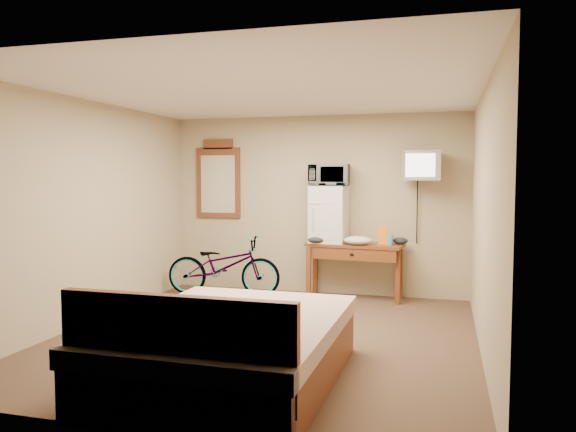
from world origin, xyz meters
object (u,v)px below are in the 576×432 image
Objects in this scene: desk at (354,253)px; crt_television at (421,166)px; bicycle at (224,266)px; blue_cup at (390,240)px; wall_mirror at (218,180)px; microwave at (329,175)px; mini_fridge at (329,214)px; bed at (228,348)px.

crt_television reaches higher than desk.
crt_television is at bearing -91.67° from bicycle.
blue_cup is 2.67m from wall_mirror.
wall_mirror is at bearing 167.84° from microwave.
blue_cup is (0.83, -0.05, -0.86)m from microwave.
mini_fridge is at bearing -128.51° from microwave.
wall_mirror is at bearing 20.91° from bicycle.
bed reaches higher than desk.
mini_fridge is 1.38m from crt_television.
desk is 2.23× the size of crt_television.
microwave is 1.72m from wall_mirror.
crt_television reaches higher than microwave.
crt_television is at bearing -6.26° from microwave.
crt_television is (0.85, 0.02, 1.17)m from desk.
bed is (1.59, -3.64, -1.31)m from wall_mirror.
crt_television is at bearing 3.72° from blue_cup.
mini_fridge is 1.45× the size of microwave.
desk is at bearing -7.47° from wall_mirror.
desk is 1.15× the size of wall_mirror.
desk is 0.63m from mini_fridge.
microwave is 0.46× the size of wall_mirror.
mini_fridge is at bearing 176.24° from blue_cup.
crt_television reaches higher than blue_cup.
blue_cup is at bearing -91.28° from bicycle.
microwave is 0.24× the size of bed.
blue_cup is at bearing -6.17° from wall_mirror.
blue_cup is 0.08× the size of bicycle.
mini_fridge is at bearing 88.01° from bed.
blue_cup is at bearing 74.20° from bed.
wall_mirror reaches higher than crt_television.
blue_cup is 0.11× the size of wall_mirror.
blue_cup is at bearing -0.49° from desk.
blue_cup is 3.54m from bed.
microwave is at bearing 178.56° from crt_television.
blue_cup is 0.22× the size of crt_television.
bicycle is 3.37m from bed.
microwave is at bearing -7.34° from wall_mirror.
crt_television reaches higher than mini_fridge.
wall_mirror is at bearing 172.53° from desk.
mini_fridge is at bearing 171.94° from desk.
bicycle is at bearing -172.49° from microwave.
bicycle is (-2.63, -0.28, -1.38)m from crt_television.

